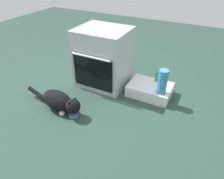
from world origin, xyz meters
TOP-DOWN VIEW (x-y plane):
  - ground at (0.00, 0.00)m, footprint 8.00×8.00m
  - oven at (-0.01, 0.46)m, footprint 0.64×0.60m
  - pantry_cabinet at (0.64, 0.48)m, footprint 0.53×0.38m
  - food_bowl at (0.03, -0.32)m, footprint 0.11×0.11m
  - cat at (-0.17, -0.30)m, footprint 0.83×0.26m
  - soda_can at (0.69, 0.62)m, footprint 0.07×0.07m
  - water_bottle at (0.81, 0.37)m, footprint 0.11×0.11m

SIDE VIEW (x-z plane):
  - ground at x=0.00m, z-range 0.00..0.00m
  - food_bowl at x=0.03m, z-range -0.01..0.06m
  - pantry_cabinet at x=0.64m, z-range 0.00..0.14m
  - cat at x=-0.17m, z-range 0.01..0.25m
  - soda_can at x=0.69m, z-range 0.14..0.26m
  - water_bottle at x=0.81m, z-range 0.14..0.44m
  - oven at x=-0.01m, z-range 0.00..0.76m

